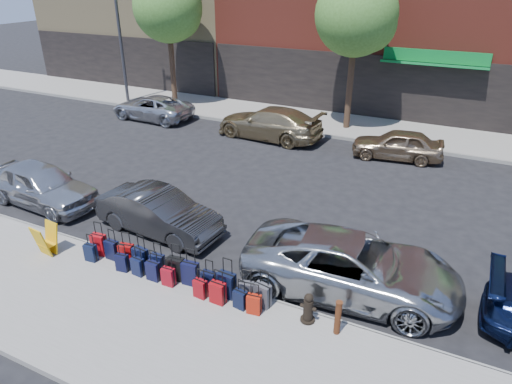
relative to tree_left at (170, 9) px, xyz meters
The scene contains 37 objects.
ground 14.72m from the tree_left, 43.94° to the right, with size 120.00×120.00×0.00m, color black.
sidewalk_near 19.54m from the tree_left, 58.36° to the right, with size 60.00×4.00×0.15m, color gray.
sidewalk_far 11.22m from the tree_left, ahead, with size 60.00×4.00×0.15m, color gray.
curb_near 17.92m from the tree_left, 54.81° to the right, with size 60.00×0.08×0.15m, color gray.
curb_far 11.31m from the tree_left, ahead, with size 60.00×0.08×0.15m, color gray.
tree_left is the anchor object (origin of this frame).
tree_center 10.50m from the tree_left, ahead, with size 3.80×3.80×7.27m.
streetlight 3.11m from the tree_left, 166.61° to the right, with size 2.59×0.18×8.00m.
suitcase_front_0 16.79m from the tree_left, 62.96° to the right, with size 0.43×0.27×1.00m.
suitcase_front_1 17.03m from the tree_left, 61.48° to the right, with size 0.38×0.22×0.90m.
suitcase_front_2 17.27m from the tree_left, 59.91° to the right, with size 0.43×0.28×0.95m.
suitcase_front_3 17.55m from the tree_left, 58.46° to the right, with size 0.45×0.28×1.01m.
suitcase_front_4 17.78m from the tree_left, 56.94° to the right, with size 0.38×0.22×0.90m.
suitcase_front_5 18.09m from the tree_left, 55.31° to the right, with size 0.44×0.28×1.02m.
suitcase_front_6 18.35m from the tree_left, 54.14° to the right, with size 0.44×0.26×1.01m.
suitcase_front_7 18.69m from the tree_left, 52.76° to the right, with size 0.36×0.20×0.87m.
suitcase_front_8 18.98m from the tree_left, 51.51° to the right, with size 0.45×0.26×1.06m.
suitcase_front_9 19.28m from the tree_left, 50.19° to the right, with size 0.39×0.26×0.88m.
suitcase_front_10 19.52m from the tree_left, 49.16° to the right, with size 0.43×0.29×0.97m.
suitcase_back_0 17.11m from the tree_left, 63.47° to the right, with size 0.35×0.22×0.80m.
suitcase_back_2 17.59m from the tree_left, 60.13° to the right, with size 0.35×0.23×0.78m.
suitcase_back_3 17.81m from the tree_left, 58.64° to the right, with size 0.35×0.22×0.80m.
suitcase_back_4 18.05m from the tree_left, 57.23° to the right, with size 0.36×0.21×0.85m.
suitcase_back_5 18.32m from the tree_left, 55.95° to the right, with size 0.34×0.20×0.79m.
suitcase_back_7 18.91m from the tree_left, 53.49° to the right, with size 0.34×0.22×0.78m.
suitcase_back_8 19.17m from the tree_left, 52.26° to the right, with size 0.39×0.23×0.90m.
suitcase_back_9 19.48m from the tree_left, 50.77° to the right, with size 0.34×0.23×0.77m.
suitcase_back_10 19.73m from the tree_left, 49.94° to the right, with size 0.35×0.23×0.79m.
fire_hydrant 20.28m from the tree_left, 46.66° to the right, with size 0.38×0.34×0.75m.
bollard 20.80m from the tree_left, 45.38° to the right, with size 0.16×0.16×0.86m.
display_rack 16.77m from the tree_left, 68.17° to the right, with size 0.57×0.61×0.91m.
car_near_0 13.78m from the tree_left, 75.99° to the right, with size 1.76×4.36×1.49m, color #B8B9BF.
car_near_1 15.41m from the tree_left, 57.34° to the right, with size 1.43×4.09×1.35m, color #353538.
car_near_2 19.41m from the tree_left, 41.99° to the right, with size 2.49×5.39×1.50m, color #AEB1B5.
car_far_0 5.51m from the tree_left, 83.73° to the right, with size 2.12×4.59×1.28m, color silver.
car_far_1 9.14m from the tree_left, 21.09° to the right, with size 2.11×5.19×1.51m, color #9E8961.
car_far_2 14.49m from the tree_left, 12.11° to the right, with size 1.52×3.78×1.29m, color #9A7F5E.
Camera 1 is at (6.11, -12.60, 7.38)m, focal length 32.00 mm.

